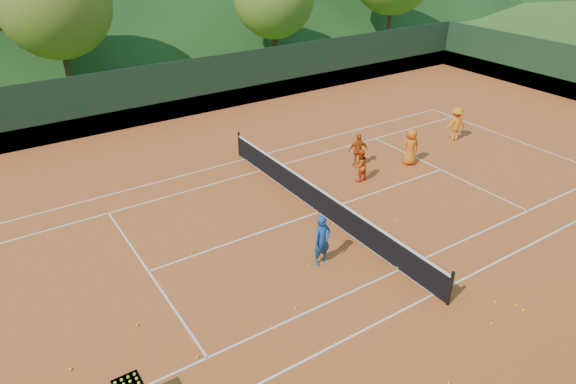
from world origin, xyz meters
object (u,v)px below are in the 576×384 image
student_d (456,124)px  tennis_net (319,200)px  student_c (411,147)px  coach (322,240)px  student_a (360,166)px  student_b (358,150)px

student_d → tennis_net: student_d is taller
student_c → tennis_net: student_c is taller
coach → student_a: bearing=35.9°
student_b → student_d: bearing=-161.7°
coach → student_a: 5.87m
coach → student_d: size_ratio=1.02×
student_b → tennis_net: 4.30m
student_b → student_d: student_d is taller
student_c → coach: bearing=41.6°
coach → student_c: size_ratio=1.03×
student_c → tennis_net: bearing=26.9°
coach → tennis_net: coach is taller
student_b → student_c: size_ratio=0.92×
coach → student_a: (4.60, 3.64, -0.14)m
tennis_net → student_d: bearing=11.6°
student_a → coach: bearing=36.8°
student_b → student_d: (5.70, -0.31, 0.08)m
student_b → student_c: bearing=173.5°
student_a → student_d: 6.59m
coach → student_a: coach is taller
student_d → tennis_net: 9.57m
student_a → student_c: bearing=179.4°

